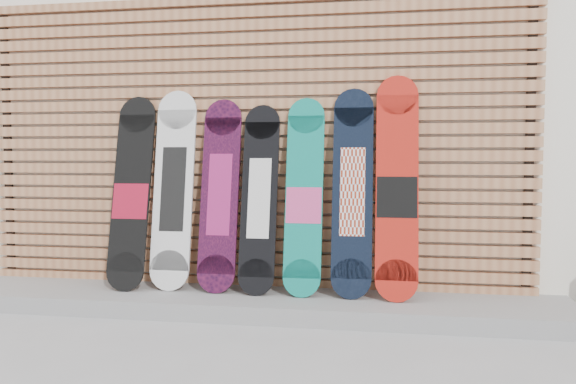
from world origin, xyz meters
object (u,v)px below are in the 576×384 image
Objects in this scene: snowboard_1 at (174,189)px; snowboard_2 at (220,194)px; snowboard_0 at (131,193)px; snowboard_6 at (397,188)px; snowboard_5 at (352,192)px; snowboard_3 at (259,198)px; snowboard_4 at (304,197)px.

snowboard_1 is 1.05× the size of snowboard_2.
snowboard_0 is 0.92× the size of snowboard_6.
snowboard_5 reaches higher than snowboard_0.
snowboard_3 is at bearing 1.04° from snowboard_0.
snowboard_1 reaches higher than snowboard_4.
snowboard_1 reaches higher than snowboard_0.
snowboard_2 is (0.68, 0.03, -0.00)m from snowboard_0.
snowboard_2 is 0.63m from snowboard_4.
snowboard_1 is (0.32, 0.04, 0.03)m from snowboard_0.
snowboard_2 and snowboard_4 have the same top height.
snowboard_5 reaches higher than snowboard_3.
snowboard_5 is (0.67, 0.00, 0.05)m from snowboard_3.
snowboard_6 is at bearing -0.86° from snowboard_3.
snowboard_5 is 0.94× the size of snowboard_6.
snowboard_6 is at bearing -3.29° from snowboard_5.
snowboard_6 is (0.98, -0.01, 0.09)m from snowboard_3.
snowboard_3 is 0.88× the size of snowboard_6.
snowboard_3 is 0.93× the size of snowboard_5.
snowboard_0 is 1.95m from snowboard_6.
snowboard_2 is 1.03× the size of snowboard_3.
snowboard_6 reaches higher than snowboard_5.
snowboard_0 is 0.68m from snowboard_2.
snowboard_3 is at bearing 179.14° from snowboard_6.
snowboard_0 is 1.02× the size of snowboard_2.
snowboard_1 is at bearing 178.42° from snowboard_3.
snowboard_5 reaches higher than snowboard_2.
snowboard_5 is at bearing -0.66° from snowboard_1.
snowboard_4 reaches higher than snowboard_3.
snowboard_1 reaches higher than snowboard_5.
snowboard_2 is 1.00× the size of snowboard_4.
snowboard_4 is at bearing 178.84° from snowboard_6.
snowboard_6 reaches higher than snowboard_4.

